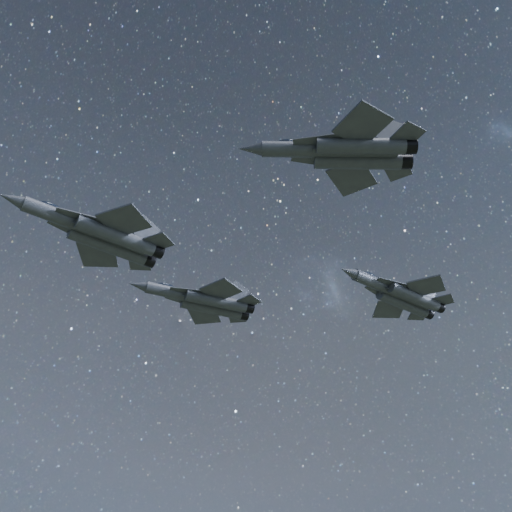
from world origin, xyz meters
name	(u,v)px	position (x,y,z in m)	size (l,w,h in m)	color
jet_lead	(100,234)	(-22.29, 0.74, 139.21)	(20.40, 13.95, 5.12)	#383C46
jet_left	(204,301)	(-4.73, 16.53, 143.22)	(19.60, 13.98, 5.00)	#383C46
jet_right	(344,152)	(-2.26, -22.31, 138.11)	(17.85, 11.88, 4.54)	#383C46
jet_slot	(400,295)	(22.29, 4.95, 143.64)	(20.12, 13.78, 5.05)	#383C46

